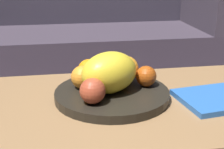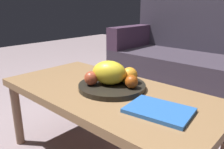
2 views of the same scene
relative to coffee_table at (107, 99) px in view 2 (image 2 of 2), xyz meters
The scene contains 11 objects.
coffee_table is the anchor object (origin of this frame).
couch 1.26m from the coffee_table, 88.58° to the left, with size 1.70×0.70×0.90m.
fruit_bowl 0.07m from the coffee_table, 73.38° to the left, with size 0.34×0.34×0.03m, color black.
melon_large_front 0.14m from the coffee_table, 86.68° to the left, with size 0.17×0.12×0.12m, color yellow.
orange_front 0.17m from the coffee_table, 57.74° to the left, with size 0.08×0.08×0.08m, color orange.
orange_left 0.17m from the coffee_table, 111.15° to the left, with size 0.07×0.07×0.07m, color orange.
orange_right 0.15m from the coffee_table, 138.42° to the left, with size 0.07×0.07×0.07m, color orange.
apple_front 0.13m from the coffee_table, 139.09° to the right, with size 0.07×0.07×0.07m, color #A94329.
apple_right 0.17m from the coffee_table, 23.30° to the left, with size 0.06×0.06×0.06m, color #A74611.
banana_bunch 0.14m from the coffee_table, 93.82° to the left, with size 0.17×0.12×0.06m.
magazine 0.33m from the coffee_table, ahead, with size 0.25×0.18×0.02m, color #2961B4.
Camera 2 is at (0.74, -0.77, 0.84)m, focal length 36.37 mm.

